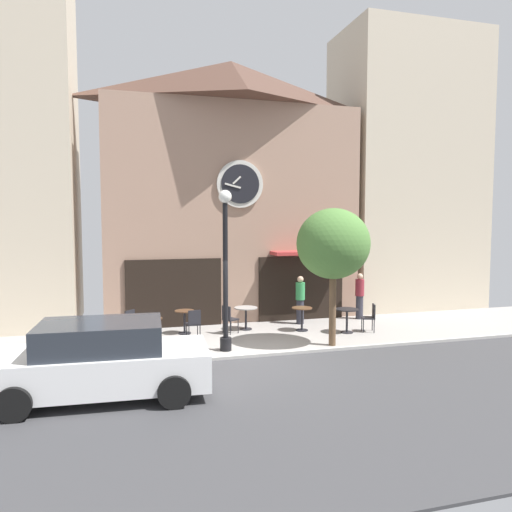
{
  "coord_description": "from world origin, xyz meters",
  "views": [
    {
      "loc": [
        -3.23,
        -11.88,
        3.61
      ],
      "look_at": [
        0.68,
        2.1,
        2.51
      ],
      "focal_mm": 33.48,
      "sensor_mm": 36.0,
      "label": 1
    }
  ],
  "objects_px": {
    "cafe_table_near_curb": "(246,313)",
    "parked_car_white": "(101,360)",
    "cafe_table_center": "(347,316)",
    "cafe_chair_left_end": "(229,317)",
    "pedestrian_green": "(300,299)",
    "cafe_chair_corner": "(194,322)",
    "cafe_chair_facing_street": "(132,323)",
    "cafe_table_leftmost": "(151,327)",
    "cafe_table_rightmost": "(185,318)",
    "street_lamp": "(225,270)",
    "cafe_chair_near_lamp": "(371,315)",
    "cafe_table_center_left": "(302,315)",
    "street_tree": "(333,244)",
    "cafe_chair_curbside": "(153,333)",
    "pedestrian_maroon": "(360,295)"
  },
  "relations": [
    {
      "from": "cafe_table_near_curb",
      "to": "pedestrian_green",
      "type": "xyz_separation_m",
      "value": [
        2.03,
        0.32,
        0.32
      ]
    },
    {
      "from": "cafe_table_rightmost",
      "to": "cafe_table_center",
      "type": "distance_m",
      "value": 5.19
    },
    {
      "from": "cafe_chair_left_end",
      "to": "pedestrian_green",
      "type": "bearing_deg",
      "value": 15.3
    },
    {
      "from": "cafe_chair_corner",
      "to": "cafe_table_rightmost",
      "type": "bearing_deg",
      "value": 103.7
    },
    {
      "from": "street_lamp",
      "to": "parked_car_white",
      "type": "relative_size",
      "value": 1.01
    },
    {
      "from": "cafe_chair_left_end",
      "to": "parked_car_white",
      "type": "height_order",
      "value": "parked_car_white"
    },
    {
      "from": "cafe_chair_corner",
      "to": "parked_car_white",
      "type": "relative_size",
      "value": 0.2
    },
    {
      "from": "pedestrian_green",
      "to": "street_tree",
      "type": "bearing_deg",
      "value": -92.53
    },
    {
      "from": "cafe_chair_left_end",
      "to": "pedestrian_green",
      "type": "xyz_separation_m",
      "value": [
        2.7,
        0.74,
        0.33
      ]
    },
    {
      "from": "street_tree",
      "to": "parked_car_white",
      "type": "height_order",
      "value": "street_tree"
    },
    {
      "from": "cafe_chair_curbside",
      "to": "cafe_chair_near_lamp",
      "type": "relative_size",
      "value": 1.0
    },
    {
      "from": "cafe_chair_curbside",
      "to": "cafe_chair_facing_street",
      "type": "height_order",
      "value": "same"
    },
    {
      "from": "cafe_table_center",
      "to": "cafe_chair_facing_street",
      "type": "distance_m",
      "value": 6.7
    },
    {
      "from": "street_tree",
      "to": "cafe_table_center_left",
      "type": "distance_m",
      "value": 3.09
    },
    {
      "from": "cafe_chair_facing_street",
      "to": "cafe_chair_left_end",
      "type": "bearing_deg",
      "value": 0.23
    },
    {
      "from": "cafe_table_center_left",
      "to": "cafe_chair_corner",
      "type": "height_order",
      "value": "cafe_chair_corner"
    },
    {
      "from": "cafe_chair_corner",
      "to": "cafe_chair_facing_street",
      "type": "relative_size",
      "value": 1.0
    },
    {
      "from": "cafe_chair_left_end",
      "to": "cafe_table_leftmost",
      "type": "bearing_deg",
      "value": -164.29
    },
    {
      "from": "cafe_chair_near_lamp",
      "to": "cafe_chair_facing_street",
      "type": "height_order",
      "value": "same"
    },
    {
      "from": "cafe_chair_near_lamp",
      "to": "cafe_table_rightmost",
      "type": "bearing_deg",
      "value": 167.04
    },
    {
      "from": "cafe_chair_facing_street",
      "to": "cafe_table_leftmost",
      "type": "bearing_deg",
      "value": -52.36
    },
    {
      "from": "cafe_chair_corner",
      "to": "cafe_chair_facing_street",
      "type": "bearing_deg",
      "value": 168.21
    },
    {
      "from": "cafe_chair_facing_street",
      "to": "parked_car_white",
      "type": "xyz_separation_m",
      "value": [
        -0.7,
        -4.61,
        0.23
      ]
    },
    {
      "from": "cafe_chair_corner",
      "to": "cafe_chair_near_lamp",
      "type": "xyz_separation_m",
      "value": [
        5.65,
        -0.58,
        0.0
      ]
    },
    {
      "from": "street_tree",
      "to": "cafe_chair_facing_street",
      "type": "distance_m",
      "value": 6.41
    },
    {
      "from": "cafe_table_leftmost",
      "to": "cafe_chair_corner",
      "type": "bearing_deg",
      "value": 13.2
    },
    {
      "from": "cafe_chair_curbside",
      "to": "cafe_chair_near_lamp",
      "type": "height_order",
      "value": "same"
    },
    {
      "from": "cafe_table_rightmost",
      "to": "cafe_table_leftmost",
      "type": "bearing_deg",
      "value": -135.68
    },
    {
      "from": "cafe_table_center_left",
      "to": "cafe_table_near_curb",
      "type": "bearing_deg",
      "value": 159.12
    },
    {
      "from": "cafe_table_center",
      "to": "cafe_table_near_curb",
      "type": "bearing_deg",
      "value": 156.51
    },
    {
      "from": "street_lamp",
      "to": "cafe_table_center_left",
      "type": "bearing_deg",
      "value": 29.74
    },
    {
      "from": "cafe_chair_facing_street",
      "to": "pedestrian_green",
      "type": "bearing_deg",
      "value": 7.55
    },
    {
      "from": "cafe_table_leftmost",
      "to": "pedestrian_green",
      "type": "xyz_separation_m",
      "value": [
        5.14,
        1.43,
        0.34
      ]
    },
    {
      "from": "cafe_table_center",
      "to": "cafe_table_center_left",
      "type": "bearing_deg",
      "value": 153.18
    },
    {
      "from": "cafe_table_near_curb",
      "to": "cafe_chair_corner",
      "type": "bearing_deg",
      "value": -156.41
    },
    {
      "from": "cafe_table_center",
      "to": "cafe_chair_near_lamp",
      "type": "height_order",
      "value": "cafe_chair_near_lamp"
    },
    {
      "from": "cafe_table_center",
      "to": "cafe_chair_left_end",
      "type": "distance_m",
      "value": 3.78
    },
    {
      "from": "street_tree",
      "to": "cafe_chair_near_lamp",
      "type": "distance_m",
      "value": 3.29
    },
    {
      "from": "parked_car_white",
      "to": "cafe_table_center_left",
      "type": "bearing_deg",
      "value": 35.89
    },
    {
      "from": "cafe_table_rightmost",
      "to": "cafe_table_center_left",
      "type": "xyz_separation_m",
      "value": [
        3.74,
        -0.62,
        0.03
      ]
    },
    {
      "from": "street_tree",
      "to": "cafe_chair_facing_street",
      "type": "bearing_deg",
      "value": 158.57
    },
    {
      "from": "cafe_table_near_curb",
      "to": "parked_car_white",
      "type": "xyz_separation_m",
      "value": [
        -4.33,
        -5.04,
        0.22
      ]
    },
    {
      "from": "cafe_table_center_left",
      "to": "cafe_table_leftmost",
      "type": "bearing_deg",
      "value": -174.74
    },
    {
      "from": "cafe_table_leftmost",
      "to": "pedestrian_green",
      "type": "bearing_deg",
      "value": 15.5
    },
    {
      "from": "cafe_chair_corner",
      "to": "pedestrian_green",
      "type": "distance_m",
      "value": 4.04
    },
    {
      "from": "cafe_table_leftmost",
      "to": "pedestrian_maroon",
      "type": "height_order",
      "value": "pedestrian_maroon"
    },
    {
      "from": "cafe_table_leftmost",
      "to": "cafe_chair_near_lamp",
      "type": "relative_size",
      "value": 0.86
    },
    {
      "from": "street_lamp",
      "to": "cafe_table_center_left",
      "type": "relative_size",
      "value": 5.79
    },
    {
      "from": "street_lamp",
      "to": "cafe_chair_near_lamp",
      "type": "height_order",
      "value": "street_lamp"
    },
    {
      "from": "cafe_table_leftmost",
      "to": "cafe_chair_left_end",
      "type": "bearing_deg",
      "value": 15.71
    }
  ]
}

